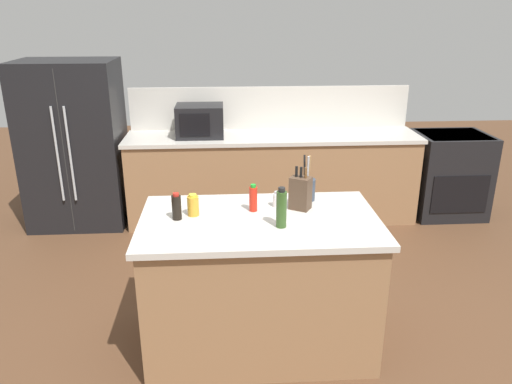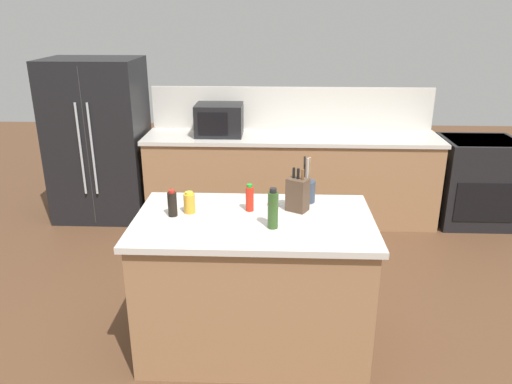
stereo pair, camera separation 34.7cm
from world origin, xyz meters
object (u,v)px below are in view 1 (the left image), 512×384
at_px(salt_shaker, 277,199).
at_px(hot_sauce_bottle, 253,198).
at_px(refrigerator, 74,145).
at_px(knife_block, 300,193).
at_px(soy_sauce_bottle, 177,207).
at_px(microwave, 200,121).
at_px(utensil_crock, 306,188).
at_px(range_oven, 449,174).
at_px(honey_jar, 193,205).
at_px(olive_oil_bottle, 281,208).

height_order(salt_shaker, hot_sauce_bottle, hot_sauce_bottle).
xyz_separation_m(refrigerator, knife_block, (2.05, -2.10, 0.19)).
height_order(refrigerator, soy_sauce_bottle, refrigerator).
xyz_separation_m(microwave, utensil_crock, (0.81, -1.89, -0.08)).
bearing_deg(range_oven, microwave, 180.00).
xyz_separation_m(knife_block, honey_jar, (-0.70, -0.07, -0.05)).
relative_size(knife_block, hot_sauce_bottle, 1.58).
relative_size(knife_block, utensil_crock, 0.91).
distance_m(knife_block, utensil_crock, 0.18).
relative_size(utensil_crock, honey_jar, 2.23).
bearing_deg(honey_jar, salt_shaker, 11.92).
bearing_deg(soy_sauce_bottle, microwave, 88.35).
bearing_deg(hot_sauce_bottle, soy_sauce_bottle, -167.74).
relative_size(utensil_crock, hot_sauce_bottle, 1.74).
relative_size(range_oven, knife_block, 3.17).
distance_m(range_oven, olive_oil_bottle, 3.22).
bearing_deg(microwave, utensil_crock, -66.83).
distance_m(knife_block, olive_oil_bottle, 0.32).
bearing_deg(honey_jar, soy_sauce_bottle, -150.20).
height_order(olive_oil_bottle, honey_jar, olive_oil_bottle).
relative_size(range_oven, honey_jar, 6.40).
relative_size(olive_oil_bottle, salt_shaker, 2.39).
bearing_deg(utensil_crock, refrigerator, 137.58).
bearing_deg(hot_sauce_bottle, utensil_crock, 25.30).
height_order(knife_block, utensil_crock, utensil_crock).
relative_size(utensil_crock, salt_shaker, 3.00).
distance_m(range_oven, utensil_crock, 2.75).
bearing_deg(soy_sauce_bottle, knife_block, 8.73).
height_order(refrigerator, utensil_crock, refrigerator).
bearing_deg(honey_jar, microwave, 91.00).
relative_size(salt_shaker, honey_jar, 0.74).
bearing_deg(range_oven, utensil_crock, -135.45).
bearing_deg(soy_sauce_bottle, range_oven, 37.95).
bearing_deg(utensil_crock, hot_sauce_bottle, -154.70).
distance_m(refrigerator, olive_oil_bottle, 3.05).
bearing_deg(olive_oil_bottle, salt_shaker, 88.46).
distance_m(soy_sauce_bottle, honey_jar, 0.12).
bearing_deg(refrigerator, olive_oil_bottle, -51.53).
bearing_deg(microwave, soy_sauce_bottle, -91.65).
height_order(salt_shaker, soy_sauce_bottle, soy_sauce_bottle).
relative_size(refrigerator, microwave, 3.55).
bearing_deg(utensil_crock, knife_block, -112.59).
bearing_deg(salt_shaker, hot_sauce_bottle, -157.55).
bearing_deg(hot_sauce_bottle, honey_jar, -172.79).
xyz_separation_m(microwave, hot_sauce_bottle, (0.43, -2.07, -0.08)).
height_order(refrigerator, olive_oil_bottle, refrigerator).
bearing_deg(range_oven, knife_block, -134.07).
bearing_deg(olive_oil_bottle, knife_block, 60.77).
xyz_separation_m(refrigerator, utensil_crock, (2.12, -1.94, 0.16)).
relative_size(soy_sauce_bottle, honey_jar, 1.22).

